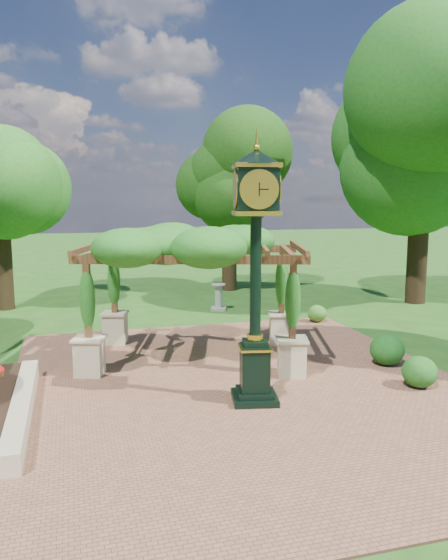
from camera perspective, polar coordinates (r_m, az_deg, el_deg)
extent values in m
plane|color=#1E4714|center=(11.56, 3.46, -12.64)|extent=(120.00, 120.00, 0.00)
cube|color=brown|center=(12.44, 1.92, -10.97)|extent=(10.00, 12.00, 0.04)
cube|color=#C6B793|center=(11.42, -20.35, -12.35)|extent=(0.35, 5.00, 0.40)
cube|color=black|center=(11.50, 3.20, -12.17)|extent=(1.06, 1.06, 0.14)
cube|color=black|center=(11.30, 3.23, -9.27)|extent=(0.67, 0.67, 1.02)
cube|color=gold|center=(11.17, 3.25, -7.06)|extent=(0.75, 0.75, 0.05)
cylinder|color=black|center=(10.87, 3.31, 0.43)|extent=(0.27, 0.27, 2.60)
cube|color=black|center=(10.77, 3.39, 9.40)|extent=(0.93, 0.93, 0.79)
cylinder|color=white|center=(10.37, 3.70, 9.44)|extent=(0.67, 0.17, 0.68)
cone|color=black|center=(10.80, 3.42, 12.70)|extent=(1.20, 1.20, 0.28)
sphere|color=gold|center=(10.81, 3.43, 13.60)|extent=(0.16, 0.16, 0.16)
cube|color=beige|center=(13.37, -13.87, -7.81)|extent=(0.77, 0.77, 0.86)
cube|color=brown|center=(13.06, -14.08, -2.07)|extent=(0.19, 0.19, 1.76)
cube|color=beige|center=(13.02, 7.09, -8.07)|extent=(0.77, 0.77, 0.86)
cube|color=brown|center=(12.70, 7.20, -2.18)|extent=(0.19, 0.19, 1.76)
cube|color=beige|center=(16.06, -11.29, -4.99)|extent=(0.77, 0.77, 0.86)
cube|color=brown|center=(15.81, -11.43, -0.19)|extent=(0.19, 0.19, 1.76)
cube|color=beige|center=(15.77, 5.97, -5.12)|extent=(0.77, 0.77, 0.86)
cube|color=brown|center=(15.51, 6.05, -0.24)|extent=(0.19, 0.19, 1.76)
cube|color=brown|center=(12.52, -3.63, 2.15)|extent=(5.34, 1.71, 0.21)
cube|color=brown|center=(15.36, -2.80, 3.32)|extent=(5.34, 1.71, 0.21)
ellipsoid|color=#22621C|center=(13.92, -3.18, 3.85)|extent=(6.28, 4.87, 0.95)
cube|color=gray|center=(20.68, -0.57, -3.01)|extent=(0.70, 0.70, 0.10)
cylinder|color=gray|center=(20.59, -0.58, -1.78)|extent=(0.36, 0.36, 0.90)
cylinder|color=gray|center=(20.52, -0.58, -0.48)|extent=(0.67, 0.67, 0.05)
ellipsoid|color=#1D5718|center=(12.92, 19.76, -9.02)|extent=(0.87, 0.87, 0.69)
ellipsoid|color=#174F16|center=(14.35, 16.69, -6.99)|extent=(1.12, 1.12, 0.77)
ellipsoid|color=#326A1E|center=(18.74, 9.70, -3.47)|extent=(0.73, 0.73, 0.57)
cylinder|color=black|center=(22.25, -22.08, 1.09)|extent=(0.70, 0.70, 3.09)
cylinder|color=#322314|center=(25.03, 0.56, 2.25)|extent=(0.68, 0.68, 2.91)
ellipsoid|color=#193D0F|center=(24.91, 0.57, 10.86)|extent=(3.76, 3.76, 4.60)
cylinder|color=black|center=(23.22, 19.53, 2.35)|extent=(0.79, 0.79, 3.78)
ellipsoid|color=#1E5317|center=(23.25, 20.14, 14.37)|extent=(5.94, 5.94, 5.97)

